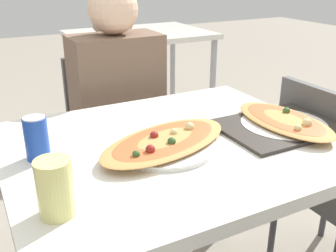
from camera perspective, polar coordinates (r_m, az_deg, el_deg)
name	(u,v)px	position (r m, az deg, el deg)	size (l,w,h in m)	color
dining_table	(172,167)	(1.26, 0.62, -5.99)	(1.01, 0.84, 0.78)	silver
chair_far_seated	(113,136)	(1.99, -8.05, -1.38)	(0.40, 0.40, 0.88)	#4C4C4C
chair_side_right	(329,177)	(1.73, 22.29, -6.91)	(0.40, 0.40, 0.88)	#4C4C4C
person_seated	(119,100)	(1.81, -7.19, 3.82)	(0.40, 0.25, 1.22)	#2D2D38
pizza_main	(165,142)	(1.17, -0.38, -2.36)	(0.50, 0.35, 0.05)	white
soda_can	(37,138)	(1.15, -18.54, -1.70)	(0.07, 0.07, 0.12)	#1E47B2
drink_glass	(55,188)	(0.89, -16.06, -8.65)	(0.08, 0.08, 0.13)	#E0DB7F
serving_tray	(278,126)	(1.37, 15.68, -0.05)	(0.39, 0.30, 0.01)	#332D28
pizza_second	(284,122)	(1.38, 16.53, 0.62)	(0.29, 0.40, 0.06)	white
background_table	(135,40)	(3.27, -4.83, 12.33)	(1.10, 0.80, 0.90)	silver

